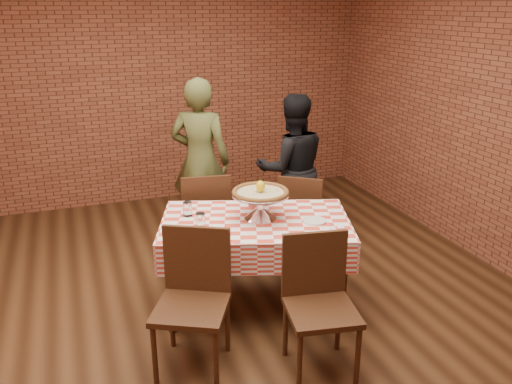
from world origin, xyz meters
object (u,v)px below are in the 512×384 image
pizza_stand (260,206)px  pizza (260,193)px  table (255,264)px  water_glass_right (188,209)px  chair_far_left (205,217)px  chair_near_left (191,306)px  chair_far_right (303,216)px  water_glass_left (201,221)px  diner_black (292,169)px  chair_near_right (322,310)px  diner_olive (200,161)px  condiment_caddy (255,199)px

pizza_stand → pizza: size_ratio=1.03×
table → pizza: pizza is taller
pizza_stand → table: bearing=-152.7°
pizza_stand → water_glass_right: bearing=155.7°
chair_far_left → chair_near_left: bearing=80.6°
table → chair_far_right: (0.71, 0.64, 0.07)m
pizza → chair_far_right: 1.04m
water_glass_left → chair_near_left: (-0.22, -0.58, -0.34)m
pizza_stand → chair_near_left: pizza_stand is taller
table → chair_near_left: 0.88m
pizza_stand → diner_black: (0.75, 1.12, -0.10)m
chair_near_right → chair_near_left: bearing=167.5°
chair_far_left → diner_olive: diner_olive is taller
water_glass_right → chair_near_left: (-0.18, -0.84, -0.34)m
water_glass_left → diner_black: (1.24, 1.15, -0.06)m
pizza_stand → chair_far_left: pizza_stand is taller
pizza_stand → water_glass_left: size_ratio=3.99×
pizza_stand → water_glass_right: (-0.52, 0.24, -0.04)m
pizza_stand → diner_black: bearing=56.1°
condiment_caddy → diner_olive: diner_olive is taller
condiment_caddy → chair_near_left: 1.20m
pizza_stand → water_glass_left: bearing=-176.8°
chair_far_right → water_glass_right: bearing=53.1°
chair_near_right → condiment_caddy: bearing=101.2°
water_glass_left → chair_near_right: size_ratio=0.12×
pizza → diner_black: size_ratio=0.29×
chair_far_left → diner_black: 1.05m
water_glass_right → chair_far_left: size_ratio=0.12×
water_glass_left → diner_black: size_ratio=0.07×
diner_olive → diner_black: bearing=-169.6°
pizza → chair_near_left: (-0.71, -0.61, -0.49)m
pizza_stand → diner_black: 1.36m
chair_near_left → diner_black: diner_black is taller
pizza_stand → pizza: (0.00, -0.00, 0.11)m
pizza_stand → pizza: bearing=-90.0°
diner_black → chair_far_left: bearing=23.0°
chair_near_right → chair_far_right: chair_near_right is taller
pizza → chair_near_right: bearing=-84.9°
water_glass_left → chair_near_right: 1.12m
water_glass_left → chair_near_left: 0.71m
diner_black → chair_far_right: bearing=88.0°
water_glass_right → condiment_caddy: (0.57, 0.02, 0.01)m
water_glass_left → water_glass_right: same height
chair_far_left → diner_black: (0.98, 0.24, 0.30)m
pizza → water_glass_left: (-0.48, -0.03, -0.15)m
pizza_stand → chair_far_left: bearing=104.4°
chair_far_right → diner_black: 0.60m
pizza → chair_far_left: 1.04m
pizza → water_glass_right: pizza is taller
water_glass_left → diner_olive: size_ratio=0.07×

